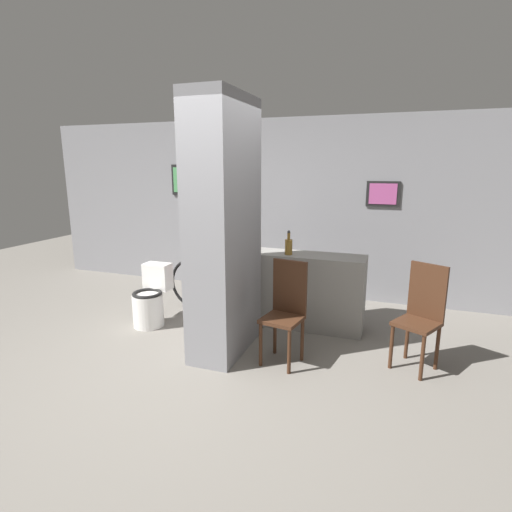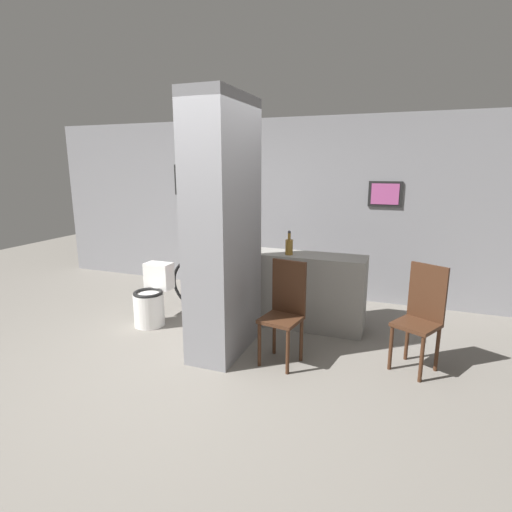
{
  "view_description": "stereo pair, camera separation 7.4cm",
  "coord_description": "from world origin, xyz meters",
  "px_view_note": "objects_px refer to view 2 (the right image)",
  "views": [
    {
      "loc": [
        1.71,
        -3.16,
        1.94
      ],
      "look_at": [
        0.27,
        0.9,
        0.95
      ],
      "focal_mm": 28.0,
      "sensor_mm": 36.0,
      "label": 1
    },
    {
      "loc": [
        1.78,
        -3.13,
        1.94
      ],
      "look_at": [
        0.27,
        0.9,
        0.95
      ],
      "focal_mm": 28.0,
      "sensor_mm": 36.0,
      "label": 2
    }
  ],
  "objects_px": {
    "toilet": "(152,299)",
    "bottle_tall": "(289,246)",
    "bicycle": "(226,286)",
    "chair_near_pillar": "(285,309)",
    "chair_by_doorway": "(421,314)"
  },
  "relations": [
    {
      "from": "toilet",
      "to": "bottle_tall",
      "type": "relative_size",
      "value": 2.53
    },
    {
      "from": "chair_near_pillar",
      "to": "bottle_tall",
      "type": "xyz_separation_m",
      "value": [
        -0.21,
        0.86,
        0.45
      ]
    },
    {
      "from": "toilet",
      "to": "chair_near_pillar",
      "type": "relative_size",
      "value": 0.71
    },
    {
      "from": "chair_by_doorway",
      "to": "bicycle",
      "type": "height_order",
      "value": "chair_by_doorway"
    },
    {
      "from": "toilet",
      "to": "bicycle",
      "type": "height_order",
      "value": "bicycle"
    },
    {
      "from": "bicycle",
      "to": "bottle_tall",
      "type": "bearing_deg",
      "value": -10.72
    },
    {
      "from": "bicycle",
      "to": "bottle_tall",
      "type": "distance_m",
      "value": 1.12
    },
    {
      "from": "bottle_tall",
      "to": "bicycle",
      "type": "bearing_deg",
      "value": 169.28
    },
    {
      "from": "chair_near_pillar",
      "to": "toilet",
      "type": "bearing_deg",
      "value": 179.05
    },
    {
      "from": "bicycle",
      "to": "chair_near_pillar",
      "type": "bearing_deg",
      "value": -42.73
    },
    {
      "from": "toilet",
      "to": "bottle_tall",
      "type": "distance_m",
      "value": 1.82
    },
    {
      "from": "toilet",
      "to": "bicycle",
      "type": "bearing_deg",
      "value": 44.05
    },
    {
      "from": "toilet",
      "to": "bicycle",
      "type": "distance_m",
      "value": 0.97
    },
    {
      "from": "chair_near_pillar",
      "to": "bottle_tall",
      "type": "distance_m",
      "value": 0.99
    },
    {
      "from": "toilet",
      "to": "chair_near_pillar",
      "type": "height_order",
      "value": "chair_near_pillar"
    }
  ]
}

